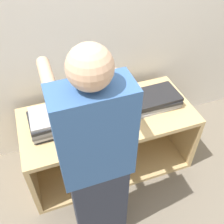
{
  "coord_description": "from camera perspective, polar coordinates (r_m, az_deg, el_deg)",
  "views": [
    {
      "loc": [
        -0.47,
        -1.1,
        2.03
      ],
      "look_at": [
        0.0,
        0.22,
        0.71
      ],
      "focal_mm": 42.0,
      "sensor_mm": 36.0,
      "label": 1
    }
  ],
  "objects": [
    {
      "name": "laptop_open",
      "position": [
        2.09,
        -1.45,
        1.4
      ],
      "size": [
        0.37,
        0.38,
        0.24
      ],
      "color": "#B7B7BC",
      "rests_on": "cart"
    },
    {
      "name": "laptop_stack_right",
      "position": [
        2.18,
        9.29,
        2.76
      ],
      "size": [
        0.39,
        0.27,
        0.1
      ],
      "color": "#B7B7BC",
      "rests_on": "cart"
    },
    {
      "name": "laptop_stack_left",
      "position": [
        1.97,
        -12.1,
        -1.86
      ],
      "size": [
        0.39,
        0.27,
        0.15
      ],
      "color": "#232326",
      "rests_on": "cart"
    },
    {
      "name": "wall_back",
      "position": [
        2.08,
        -5.08,
        19.41
      ],
      "size": [
        8.0,
        0.05,
        2.4
      ],
      "color": "silver",
      "rests_on": "ground_plane"
    },
    {
      "name": "cart",
      "position": [
        2.33,
        -1.33,
        -4.91
      ],
      "size": [
        1.39,
        0.64,
        0.59
      ],
      "color": "tan",
      "rests_on": "ground_plane"
    },
    {
      "name": "person",
      "position": [
        1.55,
        -3.45,
        -11.48
      ],
      "size": [
        0.4,
        0.52,
        1.55
      ],
      "color": "#2D3342",
      "rests_on": "ground_plane"
    },
    {
      "name": "inventory_tag",
      "position": [
        1.87,
        -12.06,
        -1.49
      ],
      "size": [
        0.06,
        0.02,
        0.01
      ],
      "color": "red",
      "rests_on": "laptop_stack_left"
    },
    {
      "name": "ground_plane",
      "position": [
        2.36,
        1.89,
        -16.39
      ],
      "size": [
        12.0,
        12.0,
        0.0
      ],
      "primitive_type": "plane",
      "color": "#756B5B"
    }
  ]
}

